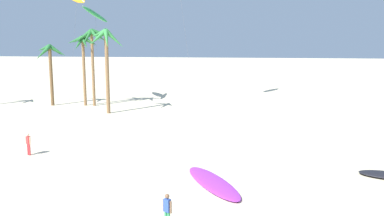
{
  "coord_description": "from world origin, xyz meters",
  "views": [
    {
      "loc": [
        3.57,
        -6.72,
        8.75
      ],
      "look_at": [
        0.9,
        18.52,
        4.32
      ],
      "focal_mm": 40.21,
      "sensor_mm": 36.0,
      "label": 1
    }
  ],
  "objects": [
    {
      "name": "grounded_kite_0",
      "position": [
        2.26,
        17.3,
        0.13
      ],
      "size": [
        4.38,
        6.34,
        0.25
      ],
      "color": "purple",
      "rests_on": "ground"
    },
    {
      "name": "palm_tree_4",
      "position": [
        -10.6,
        38.92,
        7.26
      ],
      "size": [
        4.31,
        4.3,
        9.27
      ],
      "color": "olive",
      "rests_on": "ground"
    },
    {
      "name": "palm_tree_1",
      "position": [
        -18.97,
        43.28,
        5.94
      ],
      "size": [
        4.2,
        4.19,
        7.47
      ],
      "color": "brown",
      "rests_on": "ground"
    },
    {
      "name": "palm_tree_3",
      "position": [
        -13.76,
        43.62,
        7.75
      ],
      "size": [
        4.73,
        4.39,
        9.31
      ],
      "color": "olive",
      "rests_on": "ground"
    },
    {
      "name": "person_near_right",
      "position": [
        0.54,
        11.28,
        0.92
      ],
      "size": [
        0.45,
        0.33,
        1.68
      ],
      "color": "#338E56",
      "rests_on": "ground"
    },
    {
      "name": "flying_kite_2",
      "position": [
        -13.48,
        44.38,
        10.97
      ],
      "size": [
        1.97,
        7.19,
        12.23
      ],
      "color": "green",
      "rests_on": "ground"
    },
    {
      "name": "person_foreground_walker",
      "position": [
        -11.41,
        22.07,
        0.9
      ],
      "size": [
        0.47,
        0.31,
        1.63
      ],
      "color": "red",
      "rests_on": "ground"
    },
    {
      "name": "palm_tree_2",
      "position": [
        -14.91,
        43.65,
        7.01
      ],
      "size": [
        3.89,
        3.46,
        8.52
      ],
      "color": "olive",
      "rests_on": "ground"
    }
  ]
}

